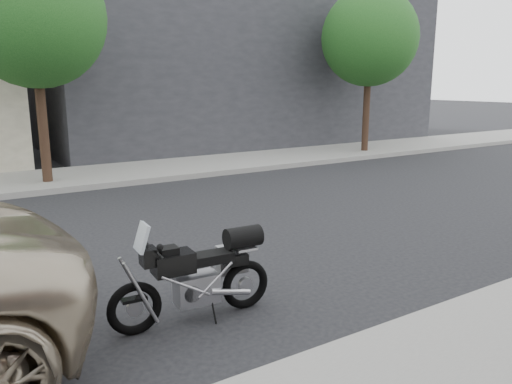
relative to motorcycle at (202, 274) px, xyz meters
The scene contains 6 objects.
ground 3.24m from the motorcycle, 125.90° to the right, with size 120.00×120.00×0.00m, color black.
far_sidewalk 9.29m from the motorcycle, 101.65° to the right, with size 44.00×3.00×0.15m, color gray.
far_building_dark 18.61m from the motorcycle, 118.88° to the right, with size 16.00×11.00×7.00m.
street_tree_left 14.32m from the motorcycle, 141.70° to the right, with size 3.40×3.40×5.70m.
street_tree_mid 9.32m from the motorcycle, 89.15° to the right, with size 3.40×3.40×5.70m.
motorcycle is the anchor object (origin of this frame).
Camera 1 is at (4.16, 7.33, 2.61)m, focal length 35.00 mm.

